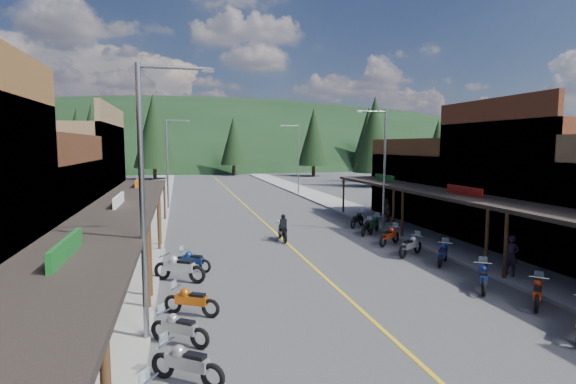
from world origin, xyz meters
TOP-DOWN VIEW (x-y plane):
  - ground at (0.00, 0.00)m, footprint 220.00×220.00m
  - centerline at (0.00, 20.00)m, footprint 0.15×90.00m
  - sidewalk_west at (-8.70, 20.00)m, footprint 3.40×94.00m
  - sidewalk_east at (8.70, 20.00)m, footprint 3.40×94.00m
  - shop_west_3 at (-13.78, 11.30)m, footprint 10.90×10.20m
  - shop_east_2 at (13.78, 1.70)m, footprint 10.90×9.00m
  - shop_east_3 at (13.75, 11.30)m, footprint 10.90×10.20m
  - streetlight_0 at (-6.95, -6.00)m, footprint 2.16×0.18m
  - streetlight_1 at (-6.95, 22.00)m, footprint 2.16×0.18m
  - streetlight_2 at (6.95, 8.00)m, footprint 2.16×0.18m
  - streetlight_3 at (6.95, 30.00)m, footprint 2.16×0.18m
  - ridge_hill at (0.00, 135.00)m, footprint 310.00×140.00m
  - pine_1 at (-24.00, 70.00)m, footprint 5.88×5.88m
  - pine_2 at (-10.00, 58.00)m, footprint 6.72×6.72m
  - pine_3 at (4.00, 66.00)m, footprint 5.04×5.04m
  - pine_4 at (18.00, 60.00)m, footprint 5.88×5.88m
  - pine_5 at (34.00, 72.00)m, footprint 6.72×6.72m
  - pine_6 at (46.00, 64.00)m, footprint 5.04×5.04m
  - pine_7 at (-32.00, 76.00)m, footprint 5.88×5.88m
  - pine_8 at (-22.00, 40.00)m, footprint 4.48×4.48m
  - pine_9 at (24.00, 45.00)m, footprint 4.93×4.93m
  - pine_10 at (-18.00, 50.00)m, footprint 5.38×5.38m
  - pine_11 at (20.00, 38.00)m, footprint 5.82×5.82m
  - bike_west_4 at (-5.99, -8.64)m, footprint 2.01×1.71m
  - bike_west_5 at (-6.16, -6.42)m, footprint 1.93×1.66m
  - bike_west_6 at (-5.77, -4.21)m, footprint 2.05×1.57m
  - bike_west_7 at (-6.16, -0.22)m, footprint 2.41×1.89m
  - bike_west_8 at (-5.57, 1.28)m, footprint 1.88×1.68m
  - bike_east_5 at (6.23, -6.26)m, footprint 1.84×1.86m
  - bike_east_6 at (5.52, -4.25)m, footprint 1.75×2.10m
  - bike_east_7 at (6.19, -0.40)m, footprint 1.85×1.96m
  - bike_east_8 at (5.53, 1.51)m, footprint 2.15×1.69m
  - bike_east_9 at (5.61, 4.08)m, footprint 2.12×1.79m
  - bike_east_10 at (5.54, 7.19)m, footprint 1.70×1.86m
  - bike_east_11 at (6.26, 7.60)m, footprint 1.91×2.16m
  - bike_east_12 at (5.98, 9.81)m, footprint 1.96×1.97m
  - rider_on_bike at (-0.12, 6.65)m, footprint 0.80×2.21m
  - pedestrian_east_a at (7.71, -3.15)m, footprint 0.62×0.75m
  - pedestrian_east_b at (8.51, 10.52)m, footprint 0.97×0.95m

SIDE VIEW (x-z plane):
  - ground at x=0.00m, z-range 0.00..0.00m
  - ridge_hill at x=0.00m, z-range -30.00..30.00m
  - centerline at x=0.00m, z-range 0.00..0.01m
  - sidewalk_west at x=-8.70m, z-range 0.00..0.15m
  - sidewalk_east at x=8.70m, z-range 0.00..0.15m
  - bike_east_10 at x=5.54m, z-range 0.00..1.08m
  - bike_west_8 at x=-5.57m, z-range 0.00..1.08m
  - bike_west_5 at x=-6.16m, z-range 0.00..1.10m
  - bike_east_5 at x=6.23m, z-range 0.00..1.12m
  - bike_west_6 at x=-5.77m, z-range 0.00..1.14m
  - bike_west_4 at x=-5.99m, z-range 0.00..1.14m
  - bike_east_7 at x=6.19m, z-range 0.00..1.16m
  - bike_east_6 at x=5.52m, z-range 0.00..1.18m
  - bike_east_12 at x=5.98m, z-range 0.00..1.19m
  - bike_east_8 at x=5.53m, z-range 0.00..1.20m
  - bike_east_9 at x=5.61m, z-range 0.00..1.20m
  - bike_east_11 at x=6.26m, z-range 0.00..1.24m
  - rider_on_bike at x=-0.12m, z-range -0.17..1.50m
  - bike_west_7 at x=-6.16m, z-range 0.00..1.34m
  - pedestrian_east_a at x=7.71m, z-range 0.15..1.91m
  - pedestrian_east_b at x=8.51m, z-range 0.15..1.92m
  - shop_east_3 at x=13.75m, z-range -0.57..5.63m
  - shop_east_2 at x=13.78m, z-range -0.58..7.62m
  - shop_west_3 at x=-13.78m, z-range -0.58..7.62m
  - streetlight_0 at x=-6.95m, z-range 0.46..8.46m
  - streetlight_1 at x=-6.95m, z-range 0.46..8.46m
  - streetlight_2 at x=6.95m, z-range 0.46..8.46m
  - streetlight_3 at x=6.95m, z-range 0.46..8.46m
  - pine_8 at x=-22.00m, z-range 0.98..10.98m
  - pine_9 at x=24.00m, z-range 0.98..11.78m
  - pine_3 at x=4.00m, z-range 0.98..11.98m
  - pine_6 at x=46.00m, z-range 0.98..11.98m
  - pine_10 at x=-18.00m, z-range 0.98..12.58m
  - pine_11 at x=20.00m, z-range 0.99..13.39m
  - pine_1 at x=-24.00m, z-range 0.99..13.49m
  - pine_4 at x=18.00m, z-range 0.99..13.49m
  - pine_7 at x=-32.00m, z-range 0.99..13.49m
  - pine_2 at x=-10.00m, z-range 0.99..14.99m
  - pine_5 at x=34.00m, z-range 0.99..14.99m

